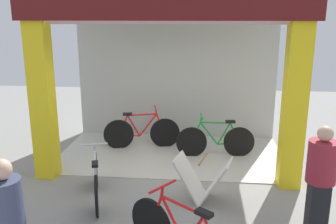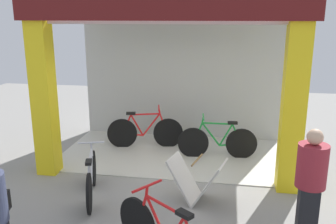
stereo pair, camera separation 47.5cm
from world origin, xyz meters
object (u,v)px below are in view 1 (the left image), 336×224
bicycle_inside_1 (142,132)px  pedestrian_2 (319,183)px  sandwich_board_sign (202,179)px  bicycle_parked_0 (96,180)px  pedestrian_1 (8,224)px  bicycle_inside_0 (216,140)px

bicycle_inside_1 → pedestrian_2: bearing=-49.0°
sandwich_board_sign → bicycle_inside_1: bearing=120.8°
bicycle_parked_0 → sandwich_board_sign: bicycle_parked_0 is taller
bicycle_inside_1 → bicycle_parked_0: bearing=-97.5°
bicycle_parked_0 → sandwich_board_sign: (1.75, 0.17, 0.02)m
pedestrian_1 → pedestrian_2: bearing=19.5°
bicycle_inside_0 → sandwich_board_sign: bicycle_inside_0 is taller
pedestrian_1 → pedestrian_2: pedestrian_2 is taller
bicycle_inside_1 → pedestrian_1: bearing=-98.0°
bicycle_inside_0 → pedestrian_2: bearing=-67.2°
bicycle_inside_1 → pedestrian_2: pedestrian_2 is taller
bicycle_inside_0 → sandwich_board_sign: (-0.27, -2.00, -0.00)m
bicycle_inside_1 → pedestrian_1: size_ratio=1.10×
sandwich_board_sign → pedestrian_2: bearing=-33.3°
bicycle_inside_1 → bicycle_inside_0: bearing=-12.9°
sandwich_board_sign → pedestrian_1: 3.12m
bicycle_parked_0 → sandwich_board_sign: size_ratio=1.57×
sandwich_board_sign → pedestrian_2: size_ratio=0.61×
pedestrian_1 → bicycle_inside_0: bearing=61.2°
bicycle_parked_0 → bicycle_inside_0: bearing=46.9°
bicycle_inside_1 → pedestrian_2: (2.95, -3.39, 0.48)m
bicycle_inside_0 → pedestrian_2: pedestrian_2 is taller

